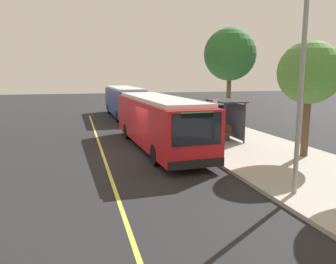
# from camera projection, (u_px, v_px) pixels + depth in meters

# --- Properties ---
(ground_plane) EXTENTS (120.00, 120.00, 0.00)m
(ground_plane) POSITION_uv_depth(u_px,v_px,m) (146.00, 154.00, 17.75)
(ground_plane) COLOR #232326
(sidewalk_curb) EXTENTS (44.00, 6.40, 0.15)m
(sidewalk_curb) POSITION_uv_depth(u_px,v_px,m) (248.00, 147.00, 19.29)
(sidewalk_curb) COLOR #A8A399
(sidewalk_curb) RESTS_ON ground_plane
(lane_stripe_center) EXTENTS (36.00, 0.14, 0.01)m
(lane_stripe_center) POSITION_uv_depth(u_px,v_px,m) (104.00, 157.00, 17.18)
(lane_stripe_center) COLOR #E0D64C
(lane_stripe_center) RESTS_ON ground_plane
(transit_bus_main) EXTENTS (11.53, 3.10, 2.95)m
(transit_bus_main) POSITION_uv_depth(u_px,v_px,m) (158.00, 120.00, 18.99)
(transit_bus_main) COLOR red
(transit_bus_main) RESTS_ON ground_plane
(transit_bus_second) EXTENTS (11.49, 2.77, 2.95)m
(transit_bus_second) POSITION_uv_depth(u_px,v_px,m) (124.00, 101.00, 33.08)
(transit_bus_second) COLOR navy
(transit_bus_second) RESTS_ON ground_plane
(bus_shelter) EXTENTS (2.90, 1.60, 2.48)m
(bus_shelter) POSITION_uv_depth(u_px,v_px,m) (226.00, 111.00, 20.90)
(bus_shelter) COLOR #333338
(bus_shelter) RESTS_ON sidewalk_curb
(waiting_bench) EXTENTS (1.60, 0.48, 0.95)m
(waiting_bench) POSITION_uv_depth(u_px,v_px,m) (223.00, 131.00, 21.15)
(waiting_bench) COLOR brown
(waiting_bench) RESTS_ON sidewalk_curb
(route_sign_post) EXTENTS (0.44, 0.08, 2.80)m
(route_sign_post) POSITION_uv_depth(u_px,v_px,m) (215.00, 118.00, 17.28)
(route_sign_post) COLOR #333338
(route_sign_post) RESTS_ON sidewalk_curb
(pedestrian_commuter) EXTENTS (0.24, 0.40, 1.69)m
(pedestrian_commuter) POSITION_uv_depth(u_px,v_px,m) (213.00, 123.00, 21.41)
(pedestrian_commuter) COLOR #282D47
(pedestrian_commuter) RESTS_ON sidewalk_curb
(street_tree_upstreet) EXTENTS (4.14, 4.14, 7.68)m
(street_tree_upstreet) POSITION_uv_depth(u_px,v_px,m) (230.00, 55.00, 26.48)
(street_tree_upstreet) COLOR brown
(street_tree_upstreet) RESTS_ON sidewalk_curb
(street_tree_downstreet) EXTENTS (3.05, 3.05, 5.66)m
(street_tree_downstreet) POSITION_uv_depth(u_px,v_px,m) (309.00, 73.00, 16.15)
(street_tree_downstreet) COLOR brown
(street_tree_downstreet) RESTS_ON sidewalk_curb
(utility_pole) EXTENTS (0.16, 0.16, 6.40)m
(utility_pole) POSITION_uv_depth(u_px,v_px,m) (300.00, 100.00, 11.02)
(utility_pole) COLOR gray
(utility_pole) RESTS_ON sidewalk_curb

